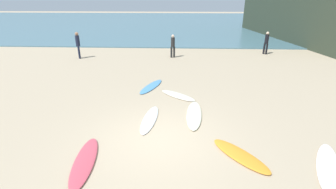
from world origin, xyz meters
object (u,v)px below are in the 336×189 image
Objects in this scene: surfboard_0 at (151,86)px; beachgoer_mid at (173,45)px; surfboard_5 at (178,95)px; surfboard_6 at (85,161)px; surfboard_1 at (240,155)px; beachgoer_near at (78,44)px; surfboard_2 at (194,115)px; surfboard_3 at (328,166)px; beachgoer_far at (266,42)px; surfboard_4 at (150,119)px.

surfboard_0 is 1.35× the size of beachgoer_mid.
surfboard_5 is 5.48m from surfboard_6.
beachgoer_near is (-8.92, 11.13, 1.00)m from surfboard_1.
surfboard_2 is at bearing 58.52° from surfboard_5.
beachgoer_near reaches higher than surfboard_3.
surfboard_0 is at bearing 83.86° from beachgoer_far.
surfboard_2 is at bearing -93.33° from beachgoer_mid.
surfboard_0 is 3.59m from surfboard_2.
surfboard_3 is (2.23, -0.38, -0.00)m from surfboard_1.
surfboard_3 reaches higher than surfboard_4.
beachgoer_near is 6.69m from beachgoer_mid.
beachgoer_mid reaches higher than surfboard_4.
surfboard_1 is 2.26m from surfboard_3.
surfboard_3 is 1.26× the size of surfboard_5.
surfboard_6 is at bearing 65.16° from surfboard_4.
surfboard_4 is 2.53m from surfboard_5.
surfboard_5 is 1.13× the size of beachgoer_far.
surfboard_6 is at bearing 96.22° from beachgoer_far.
surfboard_2 is 11.64m from beachgoer_near.
surfboard_4 is 1.31× the size of beachgoer_far.
surfboard_1 is 1.21× the size of beachgoer_mid.
beachgoer_mid is at bearing -116.38° from surfboard_1.
beachgoer_near is at bearing -75.38° from surfboard_6.
beachgoer_far is (4.77, 13.12, 0.90)m from surfboard_1.
surfboard_2 is 4.46m from surfboard_3.
surfboard_2 is 1.70m from surfboard_4.
surfboard_3 is at bearing 20.93° from beachgoer_near.
beachgoer_far is at bearing 63.50° from surfboard_0.
surfboard_1 is at bearing -163.11° from surfboard_3.
surfboard_5 reaches higher than surfboard_4.
beachgoer_far is (7.60, 11.05, 0.90)m from surfboard_4.
surfboard_3 is 1.04× the size of surfboard_6.
beachgoer_far is at bearing 1.37° from beachgoer_mid.
surfboard_2 is 2.00m from surfboard_5.
surfboard_4 is at bearing -127.32° from surfboard_6.
surfboard_6 is (-2.51, -4.88, 0.01)m from surfboard_5.
surfboard_6 is 12.54m from beachgoer_near.
beachgoer_mid reaches higher than surfboard_2.
surfboard_0 is 6.33m from surfboard_1.
surfboard_1 reaches higher than surfboard_3.
surfboard_4 is at bearing -73.50° from surfboard_1.
surfboard_5 is (-0.64, 1.89, -0.01)m from surfboard_2.
beachgoer_near reaches higher than surfboard_6.
surfboard_1 is 11.94m from beachgoer_mid.
beachgoer_mid reaches higher than surfboard_0.
beachgoer_far reaches higher than surfboard_4.
beachgoer_near reaches higher than surfboard_1.
surfboard_5 is at bearing -20.14° from surfboard_0.
surfboard_6 is (-4.32, -0.49, 0.00)m from surfboard_1.
surfboard_3 is at bearing 173.96° from surfboard_6.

